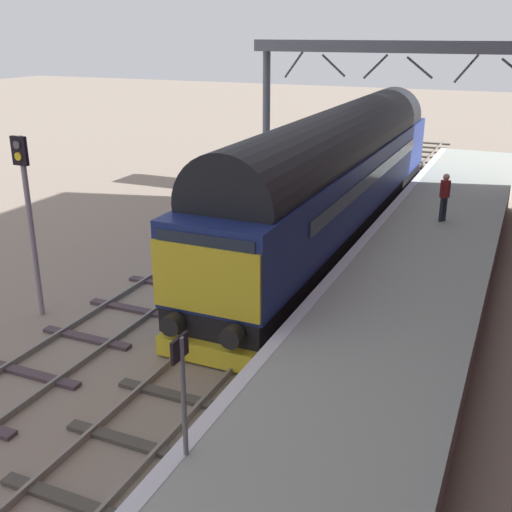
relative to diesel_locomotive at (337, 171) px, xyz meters
name	(u,v)px	position (x,y,z in m)	size (l,w,h in m)	color
ground_plane	(253,317)	(0.00, -7.24, -2.49)	(140.00, 140.00, 0.00)	gray
track_main	(253,315)	(0.00, -7.24, -2.43)	(2.50, 60.00, 0.15)	gray
track_adjacent_west	(149,296)	(-3.25, -7.24, -2.43)	(2.50, 60.00, 0.15)	slate
station_platform	(390,325)	(3.60, -7.24, -1.99)	(4.00, 44.00, 1.01)	#9BA399
diesel_locomotive	(337,171)	(0.00, 0.00, 0.00)	(2.74, 20.10, 4.68)	black
signal_post_mid	(28,208)	(-5.27, -9.36, 0.46)	(0.44, 0.22, 4.76)	gray
platform_number_sign	(182,379)	(1.87, -14.03, -0.15)	(0.10, 0.44, 2.01)	slate
waiting_passenger	(445,193)	(3.68, 0.42, -0.50)	(0.46, 0.47, 1.64)	#263039
overhead_footbridge	(398,56)	(0.42, 7.01, 3.64)	(12.55, 2.00, 6.77)	slate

